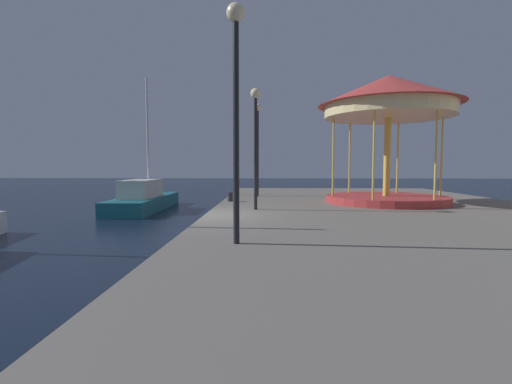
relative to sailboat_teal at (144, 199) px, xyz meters
name	(u,v)px	position (x,y,z in m)	size (l,w,h in m)	color
ground_plane	(205,240)	(4.62, -7.76, -0.61)	(120.00, 120.00, 0.00)	black
quay_dock	(408,228)	(11.04, -7.76, -0.21)	(12.85, 28.60, 0.80)	slate
sailboat_teal	(144,199)	(0.00, 0.00, 0.00)	(2.14, 7.28, 7.19)	#19606B
carousel	(388,109)	(11.63, -3.76, 4.12)	(5.79, 5.79, 5.29)	#B23333
lamp_post_near_edge	(236,83)	(6.00, -12.05, 3.33)	(0.36, 0.36, 4.64)	black
lamp_post_mid_promenade	(256,127)	(6.20, -6.33, 3.10)	(0.36, 0.36, 4.25)	black
lamp_post_far_end	(258,134)	(6.12, -0.61, 3.35)	(0.36, 0.36, 4.68)	black
bollard_south	(230,197)	(4.99, -3.32, 0.39)	(0.24, 0.24, 0.40)	#2D2D33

